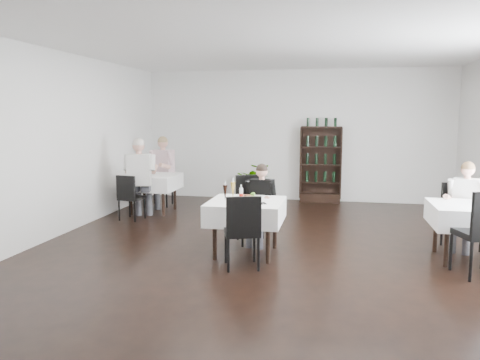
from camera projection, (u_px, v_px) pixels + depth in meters
name	position (u px, v px, depth m)	size (l,w,h in m)	color
room_shell	(268.00, 149.00, 6.41)	(9.00, 9.00, 9.00)	black
wine_shelf	(321.00, 165.00, 10.57)	(0.90, 0.28, 1.75)	black
main_table	(246.00, 211.00, 6.59)	(1.03, 1.03, 0.77)	black
left_table	(153.00, 182.00, 9.49)	(0.98, 0.98, 0.77)	black
right_table	(469.00, 216.00, 6.29)	(0.98, 0.98, 0.77)	black
potted_tree	(254.00, 182.00, 10.81)	(0.78, 0.68, 0.87)	#25561D
main_chair_far	(252.00, 204.00, 7.27)	(0.61, 0.62, 1.03)	black
main_chair_near	(243.00, 227.00, 5.94)	(0.56, 0.56, 0.97)	black
left_chair_far	(161.00, 178.00, 10.26)	(0.50, 0.51, 1.05)	black
left_chair_near	(129.00, 195.00, 8.74)	(0.45, 0.46, 0.86)	black
right_chair_far	(459.00, 211.00, 6.94)	(0.55, 0.55, 0.96)	black
diner_main	(260.00, 198.00, 7.07)	(0.51, 0.53, 1.24)	#42424A
diner_left_far	(161.00, 166.00, 10.04)	(0.64, 0.68, 1.52)	#42424A
diner_left_near	(140.00, 172.00, 8.84)	(0.64, 0.67, 1.55)	#42424A
diner_right_far	(465.00, 199.00, 6.77)	(0.58, 0.61, 1.30)	#42424A
plate_far	(250.00, 196.00, 6.84)	(0.25, 0.25, 0.07)	white
plate_near	(245.00, 202.00, 6.42)	(0.28, 0.28, 0.07)	white
pilsner_dark	(225.00, 193.00, 6.56)	(0.06, 0.06, 0.27)	black
pilsner_lager	(233.00, 190.00, 6.72)	(0.07, 0.07, 0.30)	#B58B2E
coke_bottle	(241.00, 194.00, 6.59)	(0.06, 0.06, 0.22)	silver
napkin_cutlery	(260.00, 203.00, 6.35)	(0.21, 0.19, 0.02)	black
pepper_mill	(474.00, 200.00, 6.33)	(0.04, 0.04, 0.09)	black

